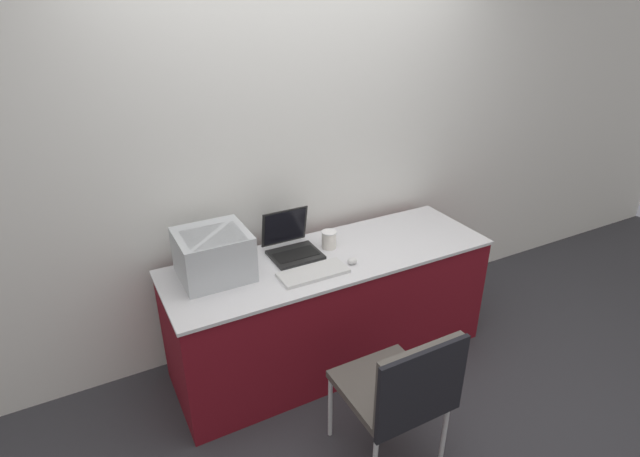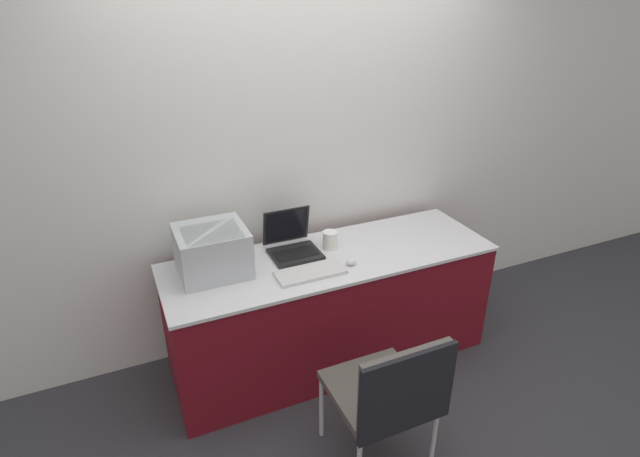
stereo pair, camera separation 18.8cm
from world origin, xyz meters
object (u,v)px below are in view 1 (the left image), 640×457
at_px(external_keyboard, 313,273).
at_px(printer, 213,253).
at_px(coffee_cup, 329,240).
at_px(chair, 404,388).
at_px(laptop_left, 291,244).
at_px(mouse, 352,261).

bearing_deg(external_keyboard, printer, 153.34).
relative_size(printer, external_keyboard, 0.97).
relative_size(coffee_cup, chair, 0.13).
distance_m(external_keyboard, coffee_cup, 0.34).
bearing_deg(printer, external_keyboard, -26.66).
bearing_deg(external_keyboard, chair, -83.73).
xyz_separation_m(printer, external_keyboard, (0.49, -0.25, -0.13)).
relative_size(printer, laptop_left, 1.29).
relative_size(laptop_left, coffee_cup, 2.69).
distance_m(printer, external_keyboard, 0.56).
height_order(printer, laptop_left, printer).
distance_m(laptop_left, chair, 1.10).
bearing_deg(coffee_cup, external_keyboard, -134.26).
height_order(external_keyboard, mouse, mouse).
relative_size(external_keyboard, coffee_cup, 3.58).
relative_size(external_keyboard, mouse, 6.35).
xyz_separation_m(external_keyboard, mouse, (0.26, -0.00, 0.01)).
distance_m(printer, coffee_cup, 0.73).
distance_m(external_keyboard, mouse, 0.26).
bearing_deg(chair, coffee_cup, 81.50).
distance_m(mouse, chair, 0.82).
xyz_separation_m(mouse, chair, (-0.17, -0.76, -0.26)).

